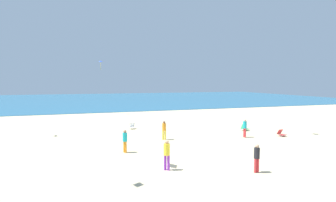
{
  "coord_description": "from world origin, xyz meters",
  "views": [
    {
      "loc": [
        -6.11,
        -13.09,
        4.55
      ],
      "look_at": [
        0.0,
        5.05,
        3.15
      ],
      "focal_mm": 29.35,
      "sensor_mm": 36.0,
      "label": 1
    }
  ],
  "objects_px": {
    "beach_chair_far_left": "(132,126)",
    "person_0": "(125,140)",
    "person_3": "(245,127)",
    "person_1": "(167,153)",
    "kite_blue": "(101,61)",
    "beach_chair_far_right": "(245,128)",
    "beach_chair_mid_beach": "(281,133)",
    "person_2": "(257,156)",
    "person_4": "(164,129)"
  },
  "relations": [
    {
      "from": "person_1",
      "to": "beach_chair_mid_beach",
      "type": "bearing_deg",
      "value": 150.77
    },
    {
      "from": "kite_blue",
      "to": "beach_chair_far_right",
      "type": "bearing_deg",
      "value": -55.84
    },
    {
      "from": "person_3",
      "to": "person_4",
      "type": "distance_m",
      "value": 6.57
    },
    {
      "from": "beach_chair_far_right",
      "to": "person_0",
      "type": "distance_m",
      "value": 12.47
    },
    {
      "from": "person_4",
      "to": "beach_chair_far_left",
      "type": "bearing_deg",
      "value": 42.48
    },
    {
      "from": "beach_chair_far_left",
      "to": "person_3",
      "type": "relative_size",
      "value": 0.42
    },
    {
      "from": "person_1",
      "to": "person_3",
      "type": "height_order",
      "value": "person_1"
    },
    {
      "from": "person_0",
      "to": "person_2",
      "type": "xyz_separation_m",
      "value": [
        5.55,
        -5.89,
        -0.02
      ]
    },
    {
      "from": "person_3",
      "to": "person_4",
      "type": "xyz_separation_m",
      "value": [
        -6.45,
        1.22,
        -0.01
      ]
    },
    {
      "from": "beach_chair_mid_beach",
      "to": "beach_chair_far_left",
      "type": "distance_m",
      "value": 13.22
    },
    {
      "from": "beach_chair_mid_beach",
      "to": "person_1",
      "type": "bearing_deg",
      "value": -78.59
    },
    {
      "from": "beach_chair_far_right",
      "to": "beach_chair_mid_beach",
      "type": "xyz_separation_m",
      "value": [
        1.39,
        -3.11,
        -0.02
      ]
    },
    {
      "from": "beach_chair_far_right",
      "to": "person_0",
      "type": "bearing_deg",
      "value": -169.98
    },
    {
      "from": "beach_chair_far_left",
      "to": "person_4",
      "type": "relative_size",
      "value": 0.42
    },
    {
      "from": "beach_chair_mid_beach",
      "to": "person_4",
      "type": "relative_size",
      "value": 0.48
    },
    {
      "from": "beach_chair_far_right",
      "to": "kite_blue",
      "type": "relative_size",
      "value": 0.55
    },
    {
      "from": "person_2",
      "to": "person_3",
      "type": "distance_m",
      "value": 8.74
    },
    {
      "from": "beach_chair_far_right",
      "to": "kite_blue",
      "type": "bearing_deg",
      "value": 114.51
    },
    {
      "from": "beach_chair_far_left",
      "to": "kite_blue",
      "type": "height_order",
      "value": "kite_blue"
    },
    {
      "from": "person_1",
      "to": "person_2",
      "type": "bearing_deg",
      "value": 103.57
    },
    {
      "from": "beach_chair_mid_beach",
      "to": "person_3",
      "type": "xyz_separation_m",
      "value": [
        -3.14,
        0.55,
        0.62
      ]
    },
    {
      "from": "person_2",
      "to": "kite_blue",
      "type": "height_order",
      "value": "kite_blue"
    },
    {
      "from": "person_0",
      "to": "person_3",
      "type": "distance_m",
      "value": 10.12
    },
    {
      "from": "person_1",
      "to": "person_3",
      "type": "bearing_deg",
      "value": 160.73
    },
    {
      "from": "beach_chair_mid_beach",
      "to": "person_0",
      "type": "xyz_separation_m",
      "value": [
        -13.12,
        -1.09,
        0.6
      ]
    },
    {
      "from": "beach_chair_far_right",
      "to": "beach_chair_mid_beach",
      "type": "relative_size",
      "value": 1.03
    },
    {
      "from": "beach_chair_mid_beach",
      "to": "person_1",
      "type": "distance_m",
      "value": 12.81
    },
    {
      "from": "person_1",
      "to": "person_2",
      "type": "height_order",
      "value": "person_1"
    },
    {
      "from": "person_1",
      "to": "beach_chair_far_left",
      "type": "bearing_deg",
      "value": -146.39
    },
    {
      "from": "person_1",
      "to": "person_4",
      "type": "bearing_deg",
      "value": -159.98
    },
    {
      "from": "person_1",
      "to": "person_3",
      "type": "relative_size",
      "value": 1.06
    },
    {
      "from": "beach_chair_far_left",
      "to": "person_1",
      "type": "relative_size",
      "value": 0.4
    },
    {
      "from": "beach_chair_far_right",
      "to": "kite_blue",
      "type": "xyz_separation_m",
      "value": [
        -11.36,
        16.74,
        6.93
      ]
    },
    {
      "from": "beach_chair_far_left",
      "to": "kite_blue",
      "type": "xyz_separation_m",
      "value": [
        -1.75,
        12.52,
        6.91
      ]
    },
    {
      "from": "person_2",
      "to": "person_4",
      "type": "xyz_separation_m",
      "value": [
        -2.02,
        8.75,
        0.02
      ]
    },
    {
      "from": "person_3",
      "to": "kite_blue",
      "type": "bearing_deg",
      "value": -63.26
    },
    {
      "from": "beach_chair_far_left",
      "to": "person_0",
      "type": "xyz_separation_m",
      "value": [
        -2.12,
        -8.42,
        0.57
      ]
    },
    {
      "from": "person_4",
      "to": "kite_blue",
      "type": "xyz_separation_m",
      "value": [
        -3.16,
        18.08,
        6.34
      ]
    },
    {
      "from": "beach_chair_far_left",
      "to": "person_3",
      "type": "height_order",
      "value": "person_3"
    },
    {
      "from": "beach_chair_far_left",
      "to": "person_0",
      "type": "bearing_deg",
      "value": -6.87
    },
    {
      "from": "beach_chair_far_left",
      "to": "person_1",
      "type": "bearing_deg",
      "value": 4.12
    },
    {
      "from": "beach_chair_far_right",
      "to": "beach_chair_far_left",
      "type": "xyz_separation_m",
      "value": [
        -9.61,
        4.22,
        0.01
      ]
    },
    {
      "from": "person_2",
      "to": "beach_chair_far_right",
      "type": "bearing_deg",
      "value": 143.03
    },
    {
      "from": "person_0",
      "to": "person_1",
      "type": "xyz_separation_m",
      "value": [
        1.43,
        -4.13,
        0.07
      ]
    },
    {
      "from": "beach_chair_far_right",
      "to": "person_1",
      "type": "height_order",
      "value": "person_1"
    },
    {
      "from": "beach_chair_far_right",
      "to": "person_1",
      "type": "distance_m",
      "value": 13.26
    },
    {
      "from": "beach_chair_mid_beach",
      "to": "person_3",
      "type": "height_order",
      "value": "person_3"
    },
    {
      "from": "person_1",
      "to": "person_0",
      "type": "bearing_deg",
      "value": -124.11
    },
    {
      "from": "person_0",
      "to": "person_4",
      "type": "bearing_deg",
      "value": 16.23
    },
    {
      "from": "beach_chair_mid_beach",
      "to": "beach_chair_far_left",
      "type": "bearing_deg",
      "value": -136.29
    }
  ]
}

